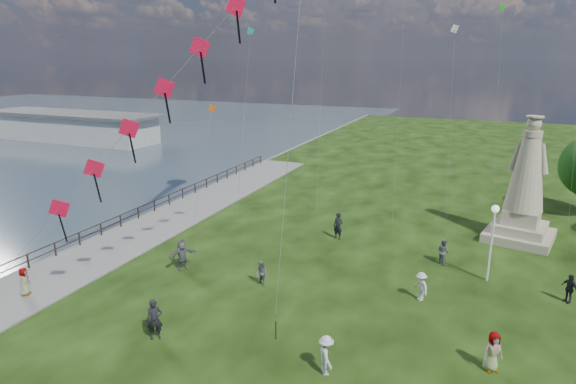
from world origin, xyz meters
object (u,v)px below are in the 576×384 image
at_px(statue, 524,195).
at_px(person_4, 493,352).
at_px(pier_pavilion, 73,126).
at_px(person_7, 443,252).
at_px(lamppost, 493,227).
at_px(person_10, 24,283).
at_px(person_0, 155,319).
at_px(person_1, 261,273).
at_px(person_9, 569,288).
at_px(person_6, 338,226).
at_px(person_8, 421,286).
at_px(person_5, 182,255).
at_px(person_2, 326,355).

distance_m(statue, person_4, 16.80).
xyz_separation_m(pier_pavilion, person_7, (58.65, -27.42, -1.04)).
relative_size(pier_pavilion, person_4, 17.28).
relative_size(lamppost, person_10, 2.91).
relative_size(person_0, person_1, 1.32).
distance_m(person_0, person_7, 17.67).
relative_size(person_1, person_4, 0.84).
height_order(statue, person_0, statue).
bearing_deg(person_1, lamppost, 50.39).
xyz_separation_m(lamppost, person_9, (3.93, -1.08, -2.48)).
bearing_deg(person_9, person_0, -100.57).
bearing_deg(person_6, person_8, -33.45).
height_order(statue, person_1, statue).
height_order(person_1, person_10, person_10).
xyz_separation_m(person_4, person_5, (-17.34, 3.32, 0.07)).
relative_size(lamppost, person_0, 2.36).
bearing_deg(lamppost, person_2, -116.84).
distance_m(person_1, person_4, 12.42).
xyz_separation_m(person_1, person_7, (9.09, 7.01, 0.07)).
height_order(statue, person_8, statue).
bearing_deg(person_10, person_2, -117.12).
bearing_deg(person_7, person_4, 149.73).
bearing_deg(person_8, person_9, 67.02).
bearing_deg(person_6, statue, 34.63).
bearing_deg(person_4, person_1, 131.86).
bearing_deg(person_0, person_7, 13.78).
relative_size(lamppost, person_1, 3.13).
xyz_separation_m(lamppost, person_0, (-13.83, -12.18, -2.31)).
bearing_deg(person_10, person_8, -95.50).
xyz_separation_m(person_7, person_10, (-20.16, -13.08, -0.02)).
relative_size(person_4, person_10, 1.11).
bearing_deg(person_8, person_1, -122.85).
relative_size(person_1, person_7, 0.91).
relative_size(statue, person_8, 5.50).
distance_m(pier_pavilion, person_6, 57.57).
relative_size(person_2, person_5, 0.91).
relative_size(person_0, person_6, 1.00).
bearing_deg(person_4, person_6, 97.69).
relative_size(person_8, person_9, 1.00).
height_order(person_0, person_4, person_0).
xyz_separation_m(person_0, person_5, (-3.20, 6.74, -0.03)).
bearing_deg(pier_pavilion, person_10, -46.46).
bearing_deg(person_0, lamppost, 4.58).
relative_size(statue, person_0, 4.51).
height_order(person_4, person_5, person_5).
bearing_deg(pier_pavilion, person_1, -34.79).
bearing_deg(person_2, person_9, -79.26).
xyz_separation_m(person_5, person_6, (7.19, 8.43, 0.03)).
xyz_separation_m(person_6, person_7, (7.24, -1.52, -0.17)).
height_order(person_0, person_8, person_0).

